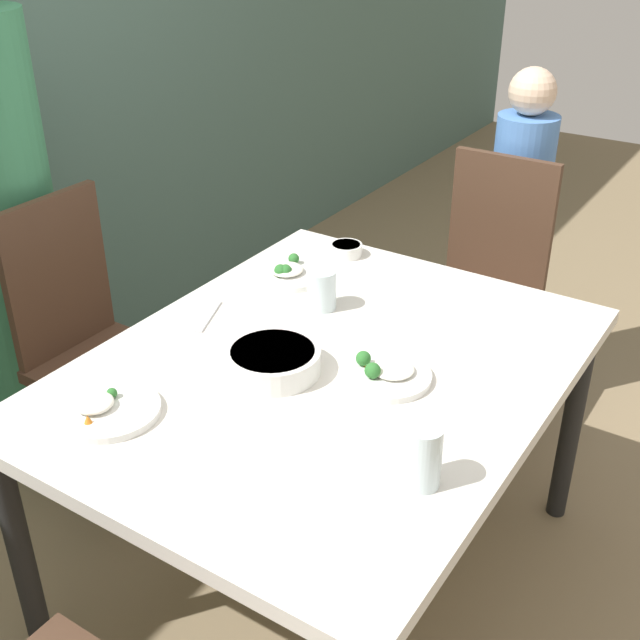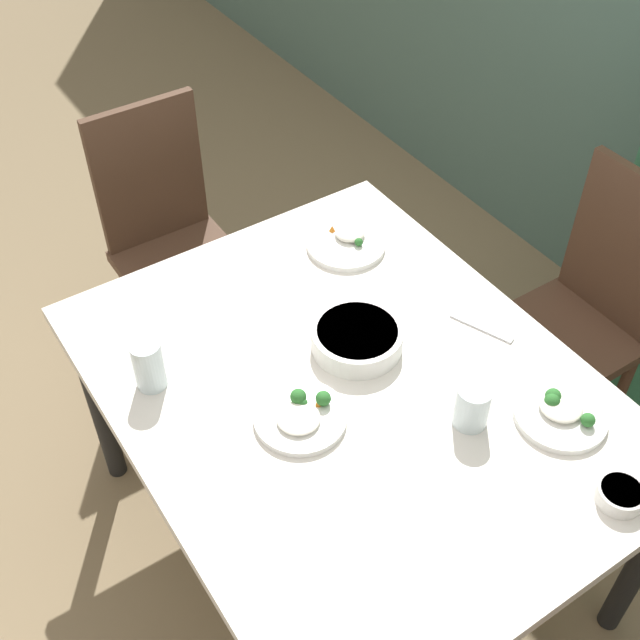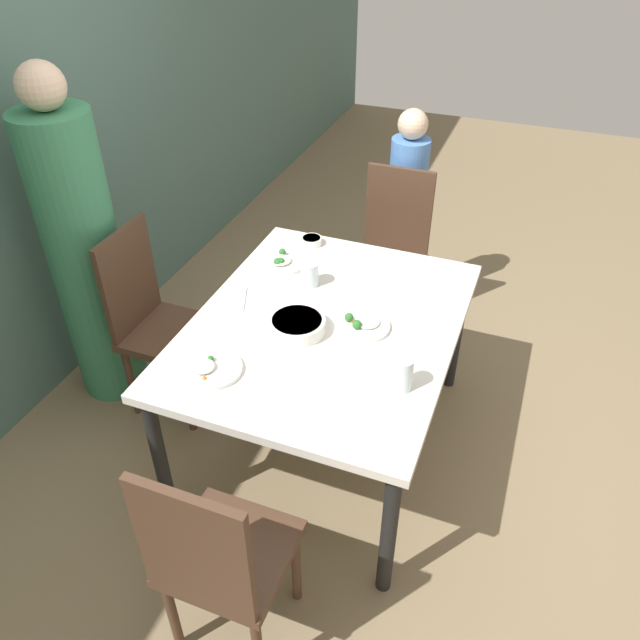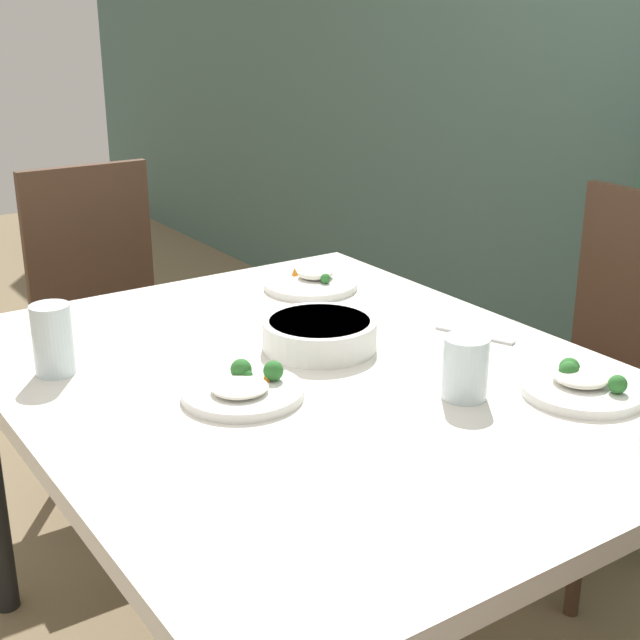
% 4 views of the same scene
% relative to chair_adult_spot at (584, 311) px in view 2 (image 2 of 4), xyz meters
% --- Properties ---
extents(ground_plane, '(10.00, 10.00, 0.00)m').
position_rel_chair_adult_spot_xyz_m(ground_plane, '(-0.00, -0.89, -0.52)').
color(ground_plane, '#847051').
extents(dining_table, '(1.39, 1.10, 0.74)m').
position_rel_chair_adult_spot_xyz_m(dining_table, '(-0.00, -0.89, 0.15)').
color(dining_table, silver).
rests_on(dining_table, ground_plane).
extents(chair_adult_spot, '(0.40, 0.40, 0.98)m').
position_rel_chair_adult_spot_xyz_m(chair_adult_spot, '(0.00, 0.00, 0.00)').
color(chair_adult_spot, '#4C3323').
rests_on(chair_adult_spot, ground_plane).
extents(chair_empty_left, '(0.40, 0.40, 0.98)m').
position_rel_chair_adult_spot_xyz_m(chair_empty_left, '(-1.04, -0.92, 0.00)').
color(chair_empty_left, '#4C3323').
rests_on(chair_empty_left, ground_plane).
extents(bowl_curry, '(0.24, 0.24, 0.06)m').
position_rel_chair_adult_spot_xyz_m(bowl_curry, '(-0.10, -0.80, 0.25)').
color(bowl_curry, white).
rests_on(bowl_curry, dining_table).
extents(plate_rice_adult, '(0.22, 0.22, 0.06)m').
position_rel_chair_adult_spot_xyz_m(plate_rice_adult, '(0.35, -0.53, 0.23)').
color(plate_rice_adult, white).
rests_on(plate_rice_adult, dining_table).
extents(plate_rice_child, '(0.22, 0.22, 0.06)m').
position_rel_chair_adult_spot_xyz_m(plate_rice_child, '(0.02, -1.05, 0.23)').
color(plate_rice_child, white).
rests_on(plate_rice_child, dining_table).
extents(plate_noodles, '(0.23, 0.23, 0.04)m').
position_rel_chair_adult_spot_xyz_m(plate_noodles, '(-0.46, -0.59, 0.23)').
color(plate_noodles, white).
rests_on(plate_noodles, dining_table).
extents(bowl_rice_small, '(0.10, 0.10, 0.04)m').
position_rel_chair_adult_spot_xyz_m(bowl_rice_small, '(0.59, -0.59, 0.24)').
color(bowl_rice_small, white).
rests_on(bowl_rice_small, dining_table).
extents(glass_water_tall, '(0.08, 0.08, 0.14)m').
position_rel_chair_adult_spot_xyz_m(glass_water_tall, '(-0.28, -1.30, 0.29)').
color(glass_water_tall, silver).
rests_on(glass_water_tall, dining_table).
extents(glass_water_short, '(0.08, 0.08, 0.12)m').
position_rel_chair_adult_spot_xyz_m(glass_water_short, '(0.25, -0.72, 0.28)').
color(glass_water_short, silver).
rests_on(glass_water_short, dining_table).
extents(fork_steel, '(0.17, 0.09, 0.01)m').
position_rel_chair_adult_spot_xyz_m(fork_steel, '(0.03, -0.49, 0.22)').
color(fork_steel, silver).
rests_on(fork_steel, dining_table).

